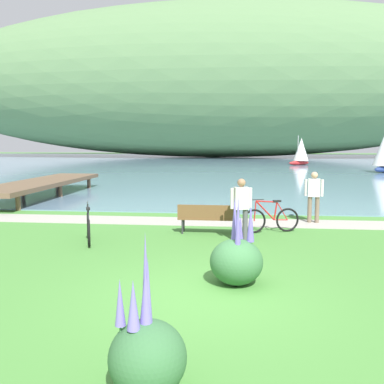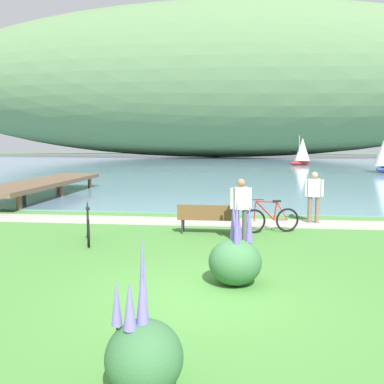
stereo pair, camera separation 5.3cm
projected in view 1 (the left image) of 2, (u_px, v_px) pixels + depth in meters
ground_plane at (204, 296)px, 7.36m from camera, size 200.00×200.00×0.00m
bay_water at (233, 163)px, 55.28m from camera, size 180.00×80.00×0.04m
distant_hillside at (215, 81)px, 73.77m from camera, size 109.78×28.00×26.51m
shoreline_path at (220, 222)px, 14.18m from camera, size 60.00×1.50×0.01m
park_bench_near_camera at (209, 216)px, 12.33m from camera, size 1.80×0.49×0.88m
bicycle_leaning_near_bench at (271, 219)px, 12.54m from camera, size 1.71×0.58×1.01m
bicycle_beside_path at (88, 228)px, 11.31m from camera, size 0.69×1.67×1.01m
person_at_shoreline at (314, 194)px, 13.97m from camera, size 0.60×0.27×1.71m
person_on_the_grass at (241, 206)px, 11.36m from camera, size 0.58×0.33×1.71m
echium_bush_closest_to_camera at (147, 353)px, 4.46m from camera, size 0.84×0.84×1.70m
echium_bush_beside_closest at (237, 260)px, 7.94m from camera, size 1.00×1.00×1.74m
sailboat_mid_bay at (301, 151)px, 49.05m from camera, size 2.86×2.53×3.43m
pier_dock at (41, 183)px, 20.61m from camera, size 2.40×10.00×0.80m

